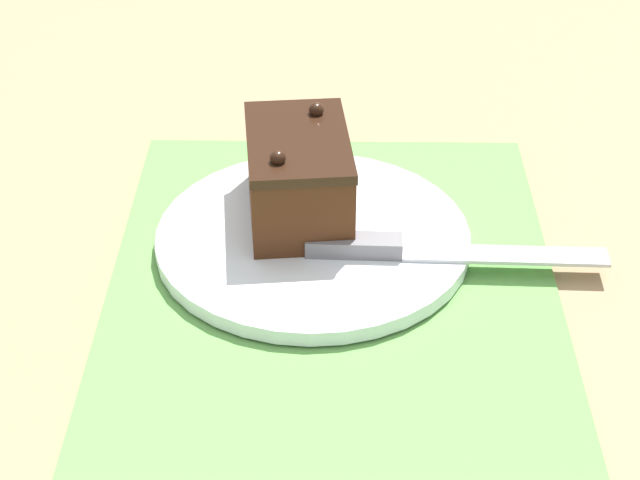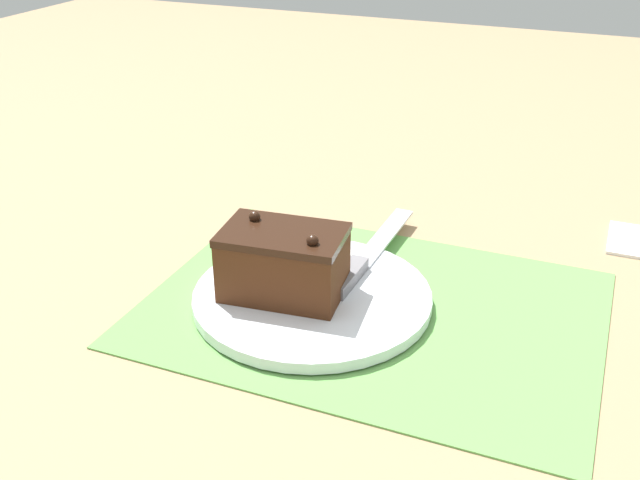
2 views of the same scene
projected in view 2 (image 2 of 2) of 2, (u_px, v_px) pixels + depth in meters
ground_plane at (372, 309)px, 0.78m from camera, size 3.00×3.00×0.00m
placemat_woven at (372, 308)px, 0.78m from camera, size 0.46×0.34×0.00m
cake_plate at (312, 297)px, 0.78m from camera, size 0.25×0.25×0.01m
chocolate_cake at (283, 262)px, 0.76m from camera, size 0.13×0.09×0.08m
serving_knife at (361, 262)px, 0.82m from camera, size 0.03×0.23×0.01m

